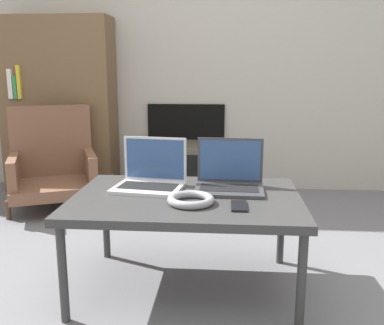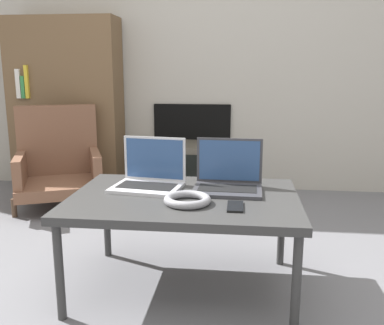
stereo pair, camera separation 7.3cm
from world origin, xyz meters
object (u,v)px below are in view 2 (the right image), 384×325
Objects in this scene: headphones at (187,200)px; phone at (235,207)px; tv at (189,169)px; armchair at (59,162)px; laptop_left at (150,177)px; laptop_right at (228,179)px.

phone is (0.20, -0.03, -0.01)m from headphones.
armchair is (-0.93, -0.37, 0.12)m from tv.
tv is at bearing 97.19° from laptop_left.
phone is at bearing -76.70° from tv.
laptop_left is 0.49m from phone.
tv is 1.00m from armchair.
tv is (-0.39, 1.66, -0.24)m from phone.
armchair is at bearing 142.99° from laptop_right.
headphones is 0.42× the size of tv.
laptop_left is 2.51× the size of phone.
armchair is at bearing 131.51° from headphones.
armchair is (-1.12, 1.26, -0.14)m from headphones.
phone is (0.41, -0.27, -0.05)m from laptop_left.
laptop_left reaches higher than phone.
headphones is (0.21, -0.24, -0.03)m from laptop_left.
phone is at bearing -67.35° from armchair.
tv is at bearing 96.76° from headphones.
headphones is 0.20m from phone.
laptop_left is at bearing 146.77° from phone.
laptop_left is 1.42m from tv.
laptop_left is at bearing -178.21° from laptop_right.
laptop_right reaches higher than tv.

